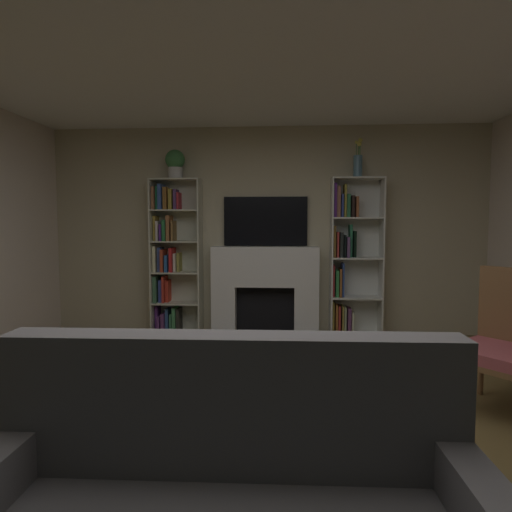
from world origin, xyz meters
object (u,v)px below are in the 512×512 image
(fireplace, at_px, (265,288))
(bookshelf_left, at_px, (172,258))
(potted_plant, at_px, (175,163))
(vase_with_flowers, at_px, (358,163))
(tv, at_px, (266,221))
(coffee_table, at_px, (248,431))
(armchair, at_px, (506,342))
(bookshelf_right, at_px, (349,257))

(fireplace, relative_size, bookshelf_left, 0.73)
(potted_plant, height_order, vase_with_flowers, vase_with_flowers)
(tv, xyz_separation_m, vase_with_flowers, (1.12, -0.12, 0.70))
(fireplace, xyz_separation_m, coffee_table, (0.07, -3.26, -0.26))
(fireplace, xyz_separation_m, armchair, (1.88, -2.13, -0.07))
(tv, height_order, potted_plant, potted_plant)
(armchair, bearing_deg, coffee_table, -148.16)
(bookshelf_left, height_order, armchair, bookshelf_left)
(vase_with_flowers, distance_m, coffee_table, 3.84)
(bookshelf_right, xyz_separation_m, potted_plant, (-2.16, -0.04, 1.16))
(coffee_table, bearing_deg, potted_plant, 110.18)
(tv, xyz_separation_m, armchair, (1.88, -2.23, -0.90))
(bookshelf_left, distance_m, coffee_table, 3.57)
(tv, bearing_deg, fireplace, -90.00)
(potted_plant, xyz_separation_m, vase_with_flowers, (2.23, -0.00, -0.03))
(potted_plant, relative_size, vase_with_flowers, 0.76)
(bookshelf_left, xyz_separation_m, coffee_table, (1.26, -3.28, -0.63))
(vase_with_flowers, bearing_deg, fireplace, 178.82)
(vase_with_flowers, bearing_deg, tv, 173.85)
(tv, distance_m, coffee_table, 3.53)
(bookshelf_right, relative_size, coffee_table, 2.04)
(bookshelf_left, relative_size, bookshelf_right, 1.00)
(fireplace, distance_m, armchair, 2.85)
(potted_plant, height_order, armchair, potted_plant)
(potted_plant, relative_size, armchair, 0.34)
(bookshelf_left, height_order, coffee_table, bookshelf_left)
(fireplace, height_order, bookshelf_right, bookshelf_right)
(bookshelf_left, xyz_separation_m, bookshelf_right, (2.23, 0.00, 0.02))
(armchair, bearing_deg, vase_with_flowers, 109.95)
(tv, height_order, bookshelf_right, bookshelf_right)
(bookshelf_left, bearing_deg, armchair, -35.00)
(bookshelf_right, relative_size, vase_with_flowers, 4.16)
(bookshelf_right, height_order, potted_plant, potted_plant)
(coffee_table, bearing_deg, fireplace, 91.27)
(tv, height_order, vase_with_flowers, vase_with_flowers)
(armchair, bearing_deg, bookshelf_left, 145.00)
(coffee_table, bearing_deg, tv, 91.23)
(potted_plant, xyz_separation_m, armchair, (3.00, -2.11, -1.62))
(potted_plant, xyz_separation_m, coffee_table, (1.19, -3.24, -1.81))
(coffee_table, bearing_deg, vase_with_flowers, 72.09)
(potted_plant, bearing_deg, bookshelf_right, 1.14)
(tv, bearing_deg, vase_with_flowers, -6.15)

